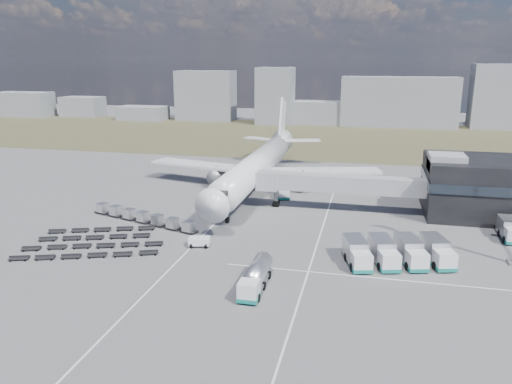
# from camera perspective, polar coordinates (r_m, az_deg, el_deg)

# --- Properties ---
(ground) EXTENTS (420.00, 420.00, 0.00)m
(ground) POSITION_cam_1_polar(r_m,az_deg,el_deg) (76.93, -5.18, -5.59)
(ground) COLOR #565659
(ground) RESTS_ON ground
(grass_strip) EXTENTS (420.00, 90.00, 0.01)m
(grass_strip) POSITION_cam_1_polar(r_m,az_deg,el_deg) (181.79, 5.75, 6.33)
(grass_strip) COLOR #4B472D
(grass_strip) RESTS_ON ground
(lane_markings) EXTENTS (47.12, 110.00, 0.01)m
(lane_markings) POSITION_cam_1_polar(r_m,az_deg,el_deg) (77.34, 2.45, -5.42)
(lane_markings) COLOR silver
(lane_markings) RESTS_ON ground
(jet_bridge) EXTENTS (30.30, 3.80, 7.05)m
(jet_bridge) POSITION_cam_1_polar(r_m,az_deg,el_deg) (91.65, 8.29, 0.98)
(jet_bridge) COLOR #939399
(jet_bridge) RESTS_ON ground
(airliner) EXTENTS (51.59, 64.53, 17.62)m
(airliner) POSITION_cam_1_polar(r_m,az_deg,el_deg) (105.51, 0.24, 3.11)
(airliner) COLOR white
(airliner) RESTS_ON ground
(skyline) EXTENTS (295.50, 25.66, 25.31)m
(skyline) POSITION_cam_1_polar(r_m,az_deg,el_deg) (217.53, 12.23, 10.05)
(skyline) COLOR gray
(skyline) RESTS_ON ground
(fuel_tanker) EXTENTS (2.47, 9.40, 3.03)m
(fuel_tanker) POSITION_cam_1_polar(r_m,az_deg,el_deg) (60.95, -0.06, -9.66)
(fuel_tanker) COLOR white
(fuel_tanker) RESTS_ON ground
(pushback_tug) EXTENTS (3.40, 2.33, 1.42)m
(pushback_tug) POSITION_cam_1_polar(r_m,az_deg,el_deg) (74.64, -6.49, -5.70)
(pushback_tug) COLOR white
(pushback_tug) RESTS_ON ground
(catering_truck) EXTENTS (3.74, 5.90, 2.52)m
(catering_truck) POSITION_cam_1_polar(r_m,az_deg,el_deg) (100.46, 3.07, 0.14)
(catering_truck) COLOR white
(catering_truck) RESTS_ON ground
(service_trucks_near) EXTENTS (15.15, 10.91, 3.03)m
(service_trucks_near) POSITION_cam_1_polar(r_m,az_deg,el_deg) (70.60, 15.83, -6.61)
(service_trucks_near) COLOR white
(service_trucks_near) RESTS_ON ground
(uld_row) EXTENTS (21.78, 8.64, 1.74)m
(uld_row) POSITION_cam_1_polar(r_m,az_deg,el_deg) (86.74, -12.78, -2.79)
(uld_row) COLOR black
(uld_row) RESTS_ON ground
(baggage_dollies) EXTENTS (22.44, 18.24, 0.63)m
(baggage_dollies) POSITION_cam_1_polar(r_m,az_deg,el_deg) (79.26, -18.23, -5.44)
(baggage_dollies) COLOR black
(baggage_dollies) RESTS_ON ground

